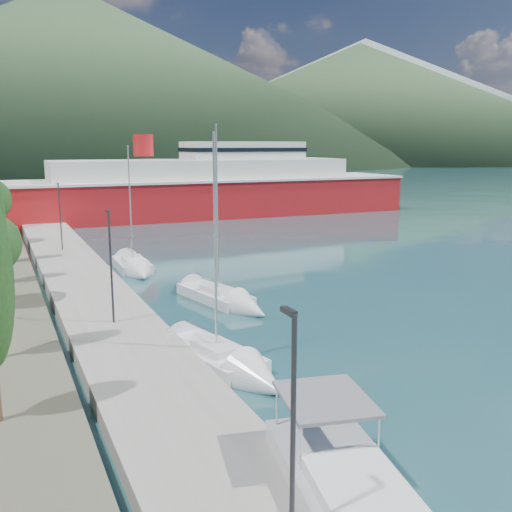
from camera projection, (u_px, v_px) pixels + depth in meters
name	position (u px, v px, depth m)	size (l,w,h in m)	color
ground	(62.00, 191.00, 130.09)	(1400.00, 1400.00, 0.00)	#214B52
quay	(79.00, 278.00, 42.54)	(5.00, 88.00, 0.80)	gray
hills_far	(138.00, 82.00, 616.80)	(1480.00, 900.00, 180.00)	gray
hills_near	(166.00, 87.00, 386.06)	(1010.00, 520.00, 115.00)	#324B2D
lamp_posts	(106.00, 258.00, 31.21)	(0.15, 44.68, 6.06)	#2D2D33
sailboat_near	(237.00, 369.00, 25.55)	(4.25, 8.51, 11.74)	silver
sailboat_mid	(233.00, 303.00, 36.38)	(4.05, 8.90, 12.40)	silver
sailboat_far	(137.00, 270.00, 45.95)	(2.59, 7.63, 11.14)	silver
ferry	(204.00, 190.00, 83.45)	(62.06, 13.88, 12.29)	#AE161A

